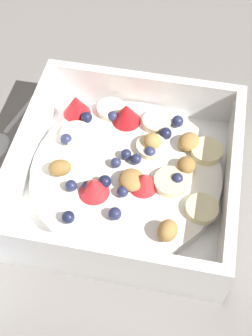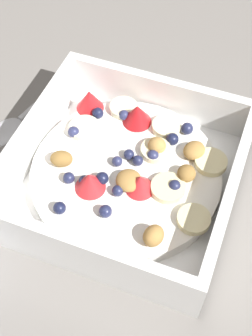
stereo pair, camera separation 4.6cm
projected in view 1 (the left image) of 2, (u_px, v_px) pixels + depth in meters
ground_plane at (142, 200)px, 0.47m from camera, size 2.40×2.40×0.00m
fruit_bowl at (126, 173)px, 0.47m from camera, size 0.21×0.21×0.06m
spoon at (5, 130)px, 0.52m from camera, size 0.06×0.17×0.01m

